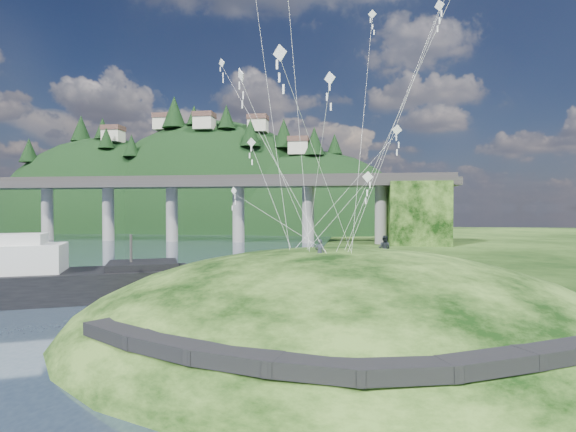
# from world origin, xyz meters

# --- Properties ---
(ground) EXTENTS (320.00, 320.00, 0.00)m
(ground) POSITION_xyz_m (0.00, 0.00, 0.00)
(ground) COLOR black
(ground) RESTS_ON ground
(grass_hill) EXTENTS (36.00, 32.00, 13.00)m
(grass_hill) POSITION_xyz_m (8.00, 2.00, -1.50)
(grass_hill) COLOR black
(grass_hill) RESTS_ON ground
(footpath) EXTENTS (22.29, 5.84, 0.83)m
(footpath) POSITION_xyz_m (7.46, -9.74, 2.08)
(footpath) COLOR black
(footpath) RESTS_ON ground
(bridge) EXTENTS (160.00, 11.00, 15.00)m
(bridge) POSITION_xyz_m (-26.46, 70.07, 9.70)
(bridge) COLOR #2D2B2B
(bridge) RESTS_ON ground
(far_ridge) EXTENTS (153.00, 70.00, 94.50)m
(far_ridge) POSITION_xyz_m (-43.58, 122.17, -7.44)
(far_ridge) COLOR black
(far_ridge) RESTS_ON ground
(work_barge) EXTENTS (21.12, 13.83, 7.24)m
(work_barge) POSITION_xyz_m (-15.33, 6.39, 1.81)
(work_barge) COLOR black
(work_barge) RESTS_ON ground
(wooden_dock) EXTENTS (12.42, 3.40, 0.88)m
(wooden_dock) POSITION_xyz_m (-3.15, 6.82, 0.39)
(wooden_dock) COLOR #362416
(wooden_dock) RESTS_ON ground
(kite_flyers) EXTENTS (4.88, 4.74, 1.75)m
(kite_flyers) POSITION_xyz_m (9.79, 3.03, 5.74)
(kite_flyers) COLOR #252A32
(kite_flyers) RESTS_ON ground
(kite_swarm) EXTENTS (19.08, 16.99, 18.01)m
(kite_swarm) POSITION_xyz_m (7.30, 3.58, 18.05)
(kite_swarm) COLOR white
(kite_swarm) RESTS_ON ground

